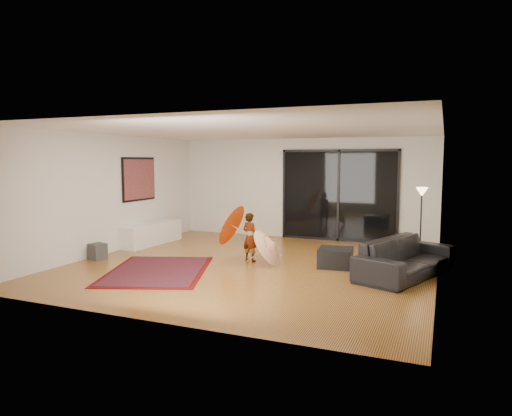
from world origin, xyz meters
The scene contains 17 objects.
floor centered at (0.00, 0.00, 0.00)m, with size 7.00×7.00×0.00m, color #B07B30.
ceiling centered at (0.00, 0.00, 2.70)m, with size 7.00×7.00×0.00m, color white.
wall_back centered at (0.00, 3.50, 1.35)m, with size 7.00×7.00×0.00m, color silver.
wall_front centered at (0.00, -3.50, 1.35)m, with size 7.00×7.00×0.00m, color silver.
wall_left centered at (-3.50, 0.00, 1.35)m, with size 7.00×7.00×0.00m, color silver.
wall_right centered at (3.50, 0.00, 1.35)m, with size 7.00×7.00×0.00m, color silver.
sliding_door centered at (1.00, 3.47, 1.20)m, with size 3.06×0.07×2.40m.
painting centered at (-3.46, 1.00, 1.65)m, with size 0.04×1.28×1.08m.
media_console centered at (-3.25, 1.16, 0.27)m, with size 0.48×1.92×0.53m, color white.
speaker centered at (-3.25, -0.79, 0.17)m, with size 0.30×0.30×0.34m, color #424244.
persian_rug centered at (-1.47, -1.17, 0.01)m, with size 2.56×2.97×0.02m.
sofa centered at (2.95, 0.27, 0.34)m, with size 2.33×0.91×0.68m, color black.
ottoman centered at (1.61, 0.50, 0.19)m, with size 0.65×0.65×0.37m, color black.
floor_lamp centered at (3.10, 2.36, 1.20)m, with size 0.26×0.26×1.52m.
child centered at (-0.16, 0.30, 0.52)m, with size 0.38×0.25×1.03m, color #999999.
parasol_orange centered at (-0.71, 0.25, 0.73)m, with size 0.55×0.92×0.91m.
parasol_white centered at (0.44, 0.15, 0.50)m, with size 0.63×0.84×0.94m.
Camera 1 is at (3.56, -8.35, 2.12)m, focal length 32.00 mm.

